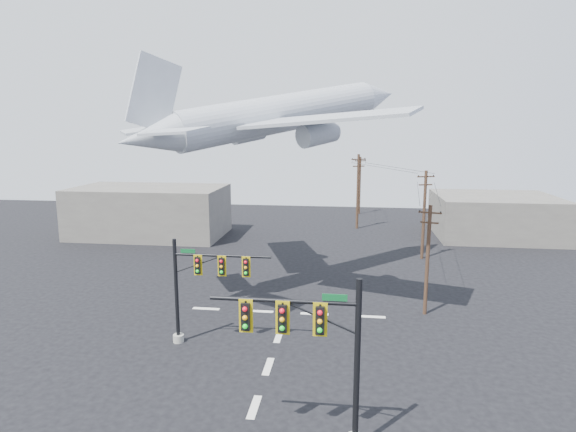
# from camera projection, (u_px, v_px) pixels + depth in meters

# --- Properties ---
(ground) EXTENTS (120.00, 120.00, 0.00)m
(ground) POSITION_uv_depth(u_px,v_px,m) (254.00, 407.00, 22.94)
(ground) COLOR black
(ground) RESTS_ON ground
(lane_markings) EXTENTS (14.00, 21.20, 0.01)m
(lane_markings) POSITION_uv_depth(u_px,v_px,m) (272.00, 355.00, 28.14)
(lane_markings) COLOR silver
(lane_markings) RESTS_ON ground
(signal_mast_near) EXTENTS (6.38, 0.81, 7.34)m
(signal_mast_near) POSITION_uv_depth(u_px,v_px,m) (320.00, 354.00, 19.42)
(signal_mast_near) COLOR #9A998C
(signal_mast_near) RESTS_ON ground
(signal_mast_far) EXTENTS (6.20, 0.72, 6.58)m
(signal_mast_far) POSITION_uv_depth(u_px,v_px,m) (199.00, 286.00, 29.03)
(signal_mast_far) COLOR #9A998C
(signal_mast_far) RESTS_ON ground
(utility_pole_a) EXTENTS (1.54, 0.58, 7.90)m
(utility_pole_a) POSITION_uv_depth(u_px,v_px,m) (428.00, 258.00, 33.68)
(utility_pole_a) COLOR #442C1D
(utility_pole_a) RESTS_ON ground
(utility_pole_b) EXTENTS (1.76, 0.68, 8.97)m
(utility_pole_b) POSITION_uv_depth(u_px,v_px,m) (424.00, 213.00, 48.12)
(utility_pole_b) COLOR #442C1D
(utility_pole_b) RESTS_ON ground
(utility_pole_c) EXTENTS (1.87, 0.95, 9.77)m
(utility_pole_c) POSITION_uv_depth(u_px,v_px,m) (358.00, 190.00, 62.69)
(utility_pole_c) COLOR #442C1D
(utility_pole_c) RESTS_ON ground
(utility_pole_d) EXTENTS (1.71, 0.84, 8.77)m
(utility_pole_d) POSITION_uv_depth(u_px,v_px,m) (360.00, 184.00, 73.52)
(utility_pole_d) COLOR #442C1D
(utility_pole_d) RESTS_ON ground
(power_lines) EXTENTS (8.11, 40.43, 0.89)m
(power_lines) POSITION_uv_depth(u_px,v_px,m) (389.00, 172.00, 52.81)
(power_lines) COLOR black
(airliner) EXTENTS (21.87, 22.13, 7.05)m
(airliner) POSITION_uv_depth(u_px,v_px,m) (281.00, 115.00, 37.65)
(airliner) COLOR #B0B7BD
(building_left) EXTENTS (18.00, 10.00, 6.00)m
(building_left) POSITION_uv_depth(u_px,v_px,m) (150.00, 211.00, 59.04)
(building_left) COLOR #69655C
(building_left) RESTS_ON ground
(building_right) EXTENTS (14.00, 12.00, 5.00)m
(building_right) POSITION_uv_depth(u_px,v_px,m) (495.00, 216.00, 58.75)
(building_right) COLOR #69655C
(building_right) RESTS_ON ground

